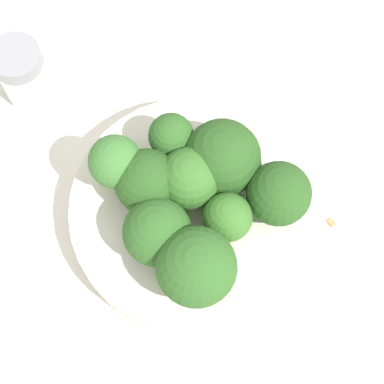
# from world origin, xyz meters

# --- Properties ---
(ground_plane) EXTENTS (3.00, 3.00, 0.00)m
(ground_plane) POSITION_xyz_m (0.00, 0.00, 0.00)
(ground_plane) COLOR silver
(bowl) EXTENTS (0.19, 0.19, 0.03)m
(bowl) POSITION_xyz_m (0.00, 0.00, 0.02)
(bowl) COLOR silver
(bowl) RESTS_ON ground_plane
(broccoli_floret_0) EXTENTS (0.05, 0.05, 0.05)m
(broccoli_floret_0) POSITION_xyz_m (0.01, 0.01, 0.06)
(broccoli_floret_0) COLOR #7A9E5B
(broccoli_floret_0) RESTS_ON bowl
(broccoli_floret_1) EXTENTS (0.05, 0.05, 0.06)m
(broccoli_floret_1) POSITION_xyz_m (-0.04, -0.01, 0.06)
(broccoli_floret_1) COLOR #84AD66
(broccoli_floret_1) RESTS_ON bowl
(broccoli_floret_2) EXTENTS (0.03, 0.03, 0.05)m
(broccoli_floret_2) POSITION_xyz_m (0.02, 0.04, 0.06)
(broccoli_floret_2) COLOR #8EB770
(broccoli_floret_2) RESTS_ON bowl
(broccoli_floret_3) EXTENTS (0.06, 0.06, 0.06)m
(broccoli_floret_3) POSITION_xyz_m (0.03, 0.01, 0.06)
(broccoli_floret_3) COLOR #7A9E5B
(broccoli_floret_3) RESTS_ON bowl
(broccoli_floret_4) EXTENTS (0.06, 0.06, 0.07)m
(broccoli_floret_4) POSITION_xyz_m (-0.03, -0.05, 0.07)
(broccoli_floret_4) COLOR #84AD66
(broccoli_floret_4) RESTS_ON bowl
(broccoli_floret_5) EXTENTS (0.04, 0.04, 0.05)m
(broccoli_floret_5) POSITION_xyz_m (0.01, -0.03, 0.06)
(broccoli_floret_5) COLOR #8EB770
(broccoli_floret_5) RESTS_ON bowl
(broccoli_floret_6) EXTENTS (0.05, 0.05, 0.05)m
(broccoli_floret_6) POSITION_xyz_m (-0.02, 0.03, 0.06)
(broccoli_floret_6) COLOR #8EB770
(broccoli_floret_6) RESTS_ON bowl
(broccoli_floret_7) EXTENTS (0.05, 0.05, 0.05)m
(broccoli_floret_7) POSITION_xyz_m (0.05, -0.04, 0.06)
(broccoli_floret_7) COLOR #84AD66
(broccoli_floret_7) RESTS_ON bowl
(broccoli_floret_8) EXTENTS (0.04, 0.04, 0.06)m
(broccoli_floret_8) POSITION_xyz_m (-0.03, 0.05, 0.06)
(broccoli_floret_8) COLOR #84AD66
(broccoli_floret_8) RESTS_ON bowl
(pepper_shaker) EXTENTS (0.04, 0.04, 0.06)m
(pepper_shaker) POSITION_xyz_m (-0.04, 0.18, 0.03)
(pepper_shaker) COLOR silver
(pepper_shaker) RESTS_ON ground_plane
(almond_crumb_0) EXTENTS (0.00, 0.01, 0.01)m
(almond_crumb_0) POSITION_xyz_m (0.09, -0.07, 0.00)
(almond_crumb_0) COLOR #AD7F4C
(almond_crumb_0) RESTS_ON ground_plane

